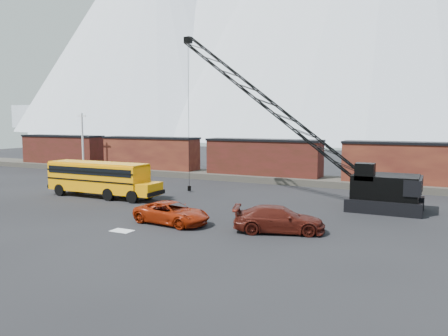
% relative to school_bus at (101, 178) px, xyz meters
% --- Properties ---
extents(ground, '(160.00, 160.00, 0.00)m').
position_rel_school_bus_xyz_m(ground, '(9.29, -5.01, -1.79)').
color(ground, black).
rests_on(ground, ground).
extents(gravel_berm, '(120.00, 5.00, 0.70)m').
position_rel_school_bus_xyz_m(gravel_berm, '(9.29, 16.99, -1.44)').
color(gravel_berm, '#48453B').
rests_on(gravel_berm, ground).
extents(boxcar_west_far, '(13.70, 3.10, 4.17)m').
position_rel_school_bus_xyz_m(boxcar_west_far, '(-22.71, 16.99, 0.97)').
color(boxcar_west_far, '#4C1815').
rests_on(boxcar_west_far, gravel_berm).
extents(boxcar_west_near, '(13.70, 3.10, 4.17)m').
position_rel_school_bus_xyz_m(boxcar_west_near, '(-6.71, 16.99, 0.97)').
color(boxcar_west_near, '#401512').
rests_on(boxcar_west_near, gravel_berm).
extents(boxcar_mid, '(13.70, 3.10, 4.17)m').
position_rel_school_bus_xyz_m(boxcar_mid, '(9.29, 16.99, 0.97)').
color(boxcar_mid, '#4C1815').
rests_on(boxcar_mid, gravel_berm).
extents(boxcar_east_near, '(13.70, 3.10, 4.17)m').
position_rel_school_bus_xyz_m(boxcar_east_near, '(25.29, 16.99, 0.97)').
color(boxcar_east_near, '#401512').
rests_on(boxcar_east_near, gravel_berm).
extents(utility_pole, '(1.40, 0.24, 8.00)m').
position_rel_school_bus_xyz_m(utility_pole, '(-14.71, 12.99, 2.36)').
color(utility_pole, silver).
rests_on(utility_pole, ground).
extents(snow_patch, '(1.40, 0.90, 0.02)m').
position_rel_school_bus_xyz_m(snow_patch, '(9.79, -9.01, -1.78)').
color(snow_patch, silver).
rests_on(snow_patch, ground).
extents(school_bus, '(11.65, 2.65, 3.19)m').
position_rel_school_bus_xyz_m(school_bus, '(0.00, 0.00, 0.00)').
color(school_bus, orange).
rests_on(school_bus, ground).
extents(red_pickup, '(5.61, 3.03, 1.49)m').
position_rel_school_bus_xyz_m(red_pickup, '(11.56, -5.96, -1.05)').
color(red_pickup, maroon).
rests_on(red_pickup, ground).
extents(maroon_suv, '(6.13, 4.01, 1.65)m').
position_rel_school_bus_xyz_m(maroon_suv, '(18.82, -4.90, -0.97)').
color(maroon_suv, '#44130C').
rests_on(maroon_suv, ground).
extents(crawler_crane, '(21.52, 4.20, 15.09)m').
position_rel_school_bus_xyz_m(crawler_crane, '(15.05, 5.71, 5.95)').
color(crawler_crane, black).
rests_on(crawler_crane, ground).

